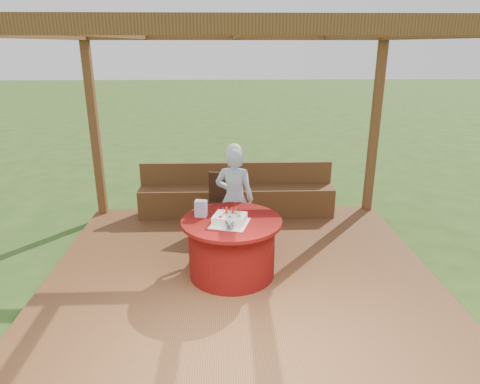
% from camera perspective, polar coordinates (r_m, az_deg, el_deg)
% --- Properties ---
extents(ground, '(60.00, 60.00, 0.00)m').
position_cam_1_polar(ground, '(5.29, 0.10, -11.20)').
color(ground, '#2B4B19').
rests_on(ground, ground).
extents(deck, '(4.50, 4.00, 0.12)m').
position_cam_1_polar(deck, '(5.26, 0.10, -10.63)').
color(deck, brown).
rests_on(deck, ground).
extents(pergola, '(4.50, 4.00, 2.72)m').
position_cam_1_polar(pergola, '(4.57, 0.12, 15.84)').
color(pergola, brown).
rests_on(pergola, deck).
extents(bench, '(3.00, 0.42, 0.80)m').
position_cam_1_polar(bench, '(6.68, -0.45, -0.85)').
color(bench, brown).
rests_on(bench, deck).
extents(table, '(1.14, 1.14, 0.68)m').
position_cam_1_polar(table, '(4.95, -1.11, -7.30)').
color(table, maroon).
rests_on(table, deck).
extents(chair, '(0.46, 0.46, 0.83)m').
position_cam_1_polar(chair, '(6.06, -2.58, -1.15)').
color(chair, '#31190F').
rests_on(chair, deck).
extents(elderly_woman, '(0.56, 0.43, 1.40)m').
position_cam_1_polar(elderly_woman, '(5.45, -0.75, -0.67)').
color(elderly_woman, '#9BC3E6').
rests_on(elderly_woman, deck).
extents(birthday_cake, '(0.48, 0.48, 0.18)m').
position_cam_1_polar(birthday_cake, '(4.68, -1.40, -3.64)').
color(birthday_cake, white).
rests_on(birthday_cake, table).
extents(gift_bag, '(0.15, 0.11, 0.19)m').
position_cam_1_polar(gift_bag, '(4.88, -5.22, -2.20)').
color(gift_bag, '#C982AE').
rests_on(gift_bag, table).
extents(drinking_glass, '(0.11, 0.11, 0.09)m').
position_cam_1_polar(drinking_glass, '(4.53, -1.41, -4.54)').
color(drinking_glass, white).
rests_on(drinking_glass, table).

